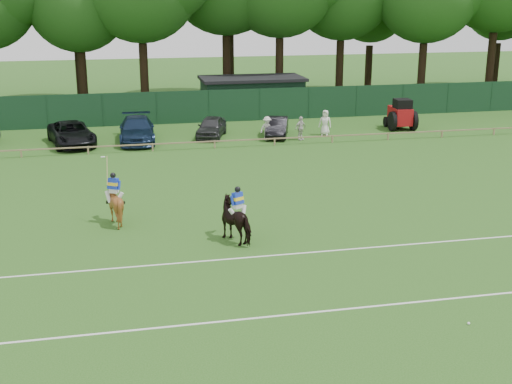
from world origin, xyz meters
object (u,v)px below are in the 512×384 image
object	(u,v)px
suv_black	(72,134)
horse_dark	(238,220)
utility_shed	(252,95)
spectator_right	(325,123)
horse_chestnut	(115,204)
polo_ball	(469,323)
tractor	(401,115)
spectator_mid	(301,128)
sedan_navy	(137,130)
hatch_grey	(211,127)
estate_black	(277,127)
spectator_left	(267,128)

from	to	relation	value
suv_black	horse_dark	bearing A→B (deg)	-81.88
horse_dark	utility_shed	distance (m)	29.82
horse_dark	spectator_right	xyz separation A→B (m)	(9.97, 19.51, 0.01)
horse_chestnut	utility_shed	bearing A→B (deg)	-84.27
polo_ball	horse_dark	bearing A→B (deg)	122.40
spectator_right	tractor	xyz separation A→B (m)	(6.09, 0.89, 0.17)
spectator_right	tractor	bearing A→B (deg)	35.64
horse_dark	spectator_mid	bearing A→B (deg)	-142.20
sedan_navy	horse_dark	bearing A→B (deg)	-78.97
hatch_grey	tractor	size ratio (longest dim) A/B	1.49
polo_ball	tractor	distance (m)	31.01
spectator_right	polo_ball	world-z (taller)	spectator_right
estate_black	spectator_right	distance (m)	3.43
hatch_grey	spectator_right	size ratio (longest dim) A/B	2.34
hatch_grey	spectator_mid	xyz separation A→B (m)	(5.79, -2.29, 0.11)
utility_shed	tractor	xyz separation A→B (m)	(9.36, -8.65, -0.47)
utility_shed	tractor	size ratio (longest dim) A/B	3.00
sedan_navy	estate_black	bearing A→B (deg)	0.54
sedan_navy	estate_black	size ratio (longest dim) A/B	1.39
spectator_left	tractor	world-z (taller)	tractor
sedan_navy	utility_shed	xyz separation A→B (m)	(9.81, 8.97, 0.71)
horse_dark	polo_ball	xyz separation A→B (m)	(5.56, -8.75, -0.84)
spectator_left	spectator_mid	distance (m)	2.29
polo_ball	utility_shed	xyz separation A→B (m)	(1.15, 37.80, 1.49)
spectator_left	spectator_mid	bearing A→B (deg)	-30.16
spectator_right	polo_ball	bearing A→B (deg)	-71.52
sedan_navy	spectator_left	xyz separation A→B (m)	(8.70, -1.28, -0.01)
suv_black	spectator_right	xyz separation A→B (m)	(17.35, -0.45, 0.13)
horse_dark	spectator_left	size ratio (longest dim) A/B	1.29
horse_chestnut	polo_ball	xyz separation A→B (m)	(10.42, -12.01, -0.84)
polo_ball	utility_shed	distance (m)	37.85
horse_chestnut	suv_black	distance (m)	16.90
estate_black	tractor	distance (m)	9.53
horse_dark	utility_shed	bearing A→B (deg)	-132.03
sedan_navy	tractor	xyz separation A→B (m)	(19.17, 0.32, 0.24)
polo_ball	hatch_grey	bearing A→B (deg)	96.86
estate_black	utility_shed	distance (m)	9.30
spectator_mid	tractor	world-z (taller)	tractor
spectator_mid	spectator_right	xyz separation A→B (m)	(2.15, 1.24, 0.07)
spectator_mid	tractor	bearing A→B (deg)	-16.20
horse_chestnut	spectator_right	xyz separation A→B (m)	(14.83, 16.26, 0.01)
spectator_mid	spectator_right	size ratio (longest dim) A/B	0.92
spectator_mid	utility_shed	distance (m)	10.86
horse_chestnut	utility_shed	distance (m)	28.27
suv_black	spectator_left	distance (m)	13.02
spectator_left	tractor	xyz separation A→B (m)	(10.47, 1.61, 0.26)
spectator_left	tractor	distance (m)	10.59
horse_dark	estate_black	bearing A→B (deg)	-137.35
tractor	spectator_left	bearing A→B (deg)	-167.09
sedan_navy	spectator_mid	size ratio (longest dim) A/B	3.46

